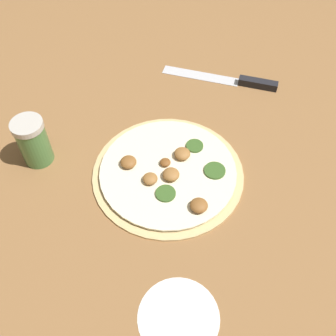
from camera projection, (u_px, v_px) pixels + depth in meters
ground_plane at (168, 174)px, 0.77m from camera, size 3.00×3.00×0.00m
pizza at (168, 172)px, 0.77m from camera, size 0.30×0.30×0.03m
knife at (240, 81)px, 0.93m from camera, size 0.08×0.28×0.02m
spice_jar at (33, 141)px, 0.76m from camera, size 0.06×0.06×0.10m
flour_patch at (179, 317)px, 0.60m from camera, size 0.13×0.13×0.00m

